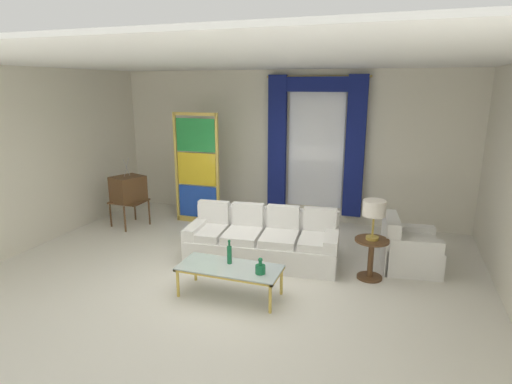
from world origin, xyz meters
The scene contains 15 objects.
ground_plane centered at (0.00, 0.00, 0.00)m, with size 16.00×16.00×0.00m, color silver.
wall_rear centered at (0.00, 3.06, 1.50)m, with size 8.00×0.12×3.00m, color silver.
wall_left centered at (-3.66, 0.60, 1.50)m, with size 0.12×7.00×3.00m, color silver.
ceiling_slab centered at (0.00, 0.80, 3.02)m, with size 8.00×7.60×0.04m, color white.
curtained_window centered at (0.62, 2.89, 1.74)m, with size 2.00×0.17×2.70m.
couch_white_long centered at (0.27, 0.72, 0.31)m, with size 2.42×1.15×0.86m.
coffee_table centered at (0.22, -0.56, 0.37)m, with size 1.35×0.58×0.41m.
bottle_blue_decanter centered at (0.67, -0.62, 0.48)m, with size 0.13×0.13×0.21m.
bottle_crystal_tall centered at (0.18, -0.46, 0.55)m, with size 0.06×0.06×0.33m.
vintage_tv centered at (-2.74, 1.43, 0.73)m, with size 0.68×0.73×1.35m.
armchair_white centered at (2.42, 1.11, 0.29)m, with size 0.91×0.91×0.80m.
stained_glass_divider centered at (-1.56, 2.06, 1.06)m, with size 0.95×0.05×2.20m.
peacock_figurine centered at (-1.19, 1.62, 0.22)m, with size 0.44×0.60×0.50m.
round_side_table centered at (1.93, 0.57, 0.36)m, with size 0.48×0.48×0.59m.
table_lamp_brass centered at (1.93, 0.57, 1.03)m, with size 0.32×0.32×0.57m.
Camera 1 is at (2.20, -5.22, 2.71)m, focal length 29.43 mm.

